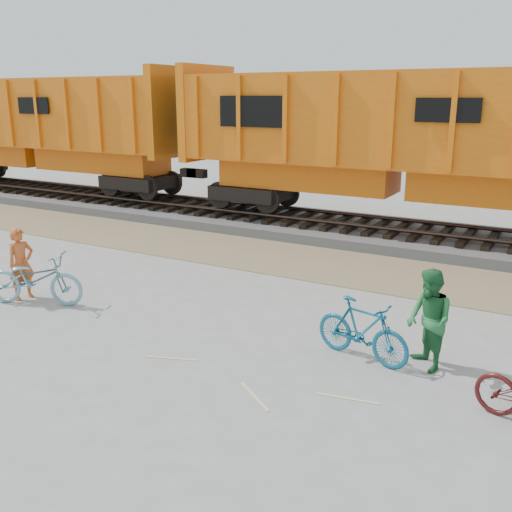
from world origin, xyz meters
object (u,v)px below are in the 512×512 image
object	(u,v)px
bicycle_blue	(35,279)
person_solo	(21,264)
bicycle_teal	(362,330)
hopper_car_center	(406,139)
hopper_car_left	(43,126)
person_man	(429,320)

from	to	relation	value
bicycle_blue	person_solo	size ratio (longest dim) A/B	1.34
bicycle_teal	person_solo	bearing A→B (deg)	108.78
hopper_car_center	hopper_car_left	bearing A→B (deg)	180.00
hopper_car_center	person_solo	xyz separation A→B (m)	(-5.54, -9.01, -2.23)
bicycle_blue	bicycle_teal	xyz separation A→B (m)	(6.75, 0.83, -0.03)
hopper_car_center	bicycle_blue	world-z (taller)	hopper_car_center
hopper_car_center	bicycle_teal	size ratio (longest dim) A/B	8.23
hopper_car_left	bicycle_teal	world-z (taller)	hopper_car_left
hopper_car_center	person_man	size ratio (longest dim) A/B	8.62
person_solo	hopper_car_center	bearing A→B (deg)	-20.58
bicycle_teal	hopper_car_left	bearing A→B (deg)	76.66
bicycle_teal	person_man	bearing A→B (deg)	-65.68
person_man	hopper_car_center	bearing A→B (deg)	157.16
hopper_car_center	bicycle_blue	distance (m)	10.70
bicycle_teal	person_solo	distance (m)	7.29
bicycle_teal	person_solo	size ratio (longest dim) A/B	1.10
bicycle_blue	hopper_car_left	bearing A→B (deg)	26.62
hopper_car_left	person_man	xyz separation A→B (m)	(17.71, -8.08, -2.19)
bicycle_blue	person_man	world-z (taller)	person_man
person_solo	bicycle_teal	bearing A→B (deg)	-73.21
hopper_car_center	bicycle_blue	size ratio (longest dim) A/B	6.77
bicycle_blue	person_man	xyz separation A→B (m)	(7.75, 1.03, 0.27)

